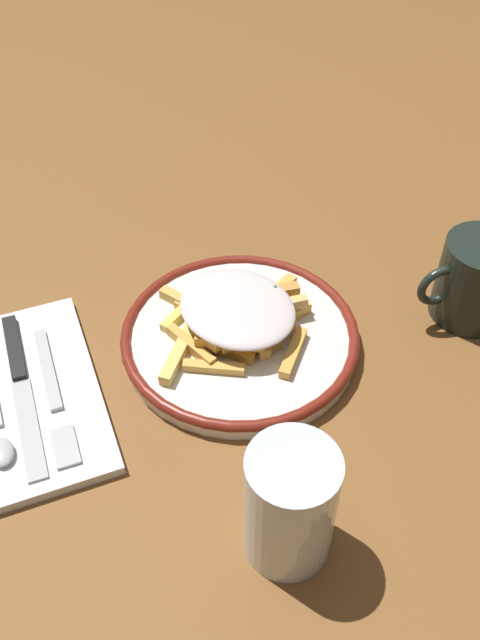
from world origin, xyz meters
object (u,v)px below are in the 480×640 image
(plate, at_px, (240,337))
(knife, at_px, (20,377))
(fries_heap, at_px, (237,314))
(water_glass, at_px, (290,505))
(coffee_mug, at_px, (475,280))
(napkin, at_px, (24,397))
(fork, at_px, (53,394))

(plate, xyz_separation_m, knife, (0.23, -0.01, 0.00))
(fries_heap, distance_m, water_glass, 0.24)
(coffee_mug, bearing_deg, plate, -7.01)
(napkin, bearing_deg, coffee_mug, 176.98)
(fries_heap, bearing_deg, napkin, 3.59)
(knife, bearing_deg, fries_heap, 178.78)
(fork, bearing_deg, plate, -174.73)
(plate, bearing_deg, coffee_mug, 172.99)
(knife, xyz_separation_m, coffee_mug, (-0.48, 0.04, 0.03))
(fork, bearing_deg, knife, -46.74)
(fries_heap, xyz_separation_m, napkin, (0.22, 0.01, -0.03))
(knife, distance_m, coffee_mug, 0.48)
(plate, relative_size, fries_heap, 1.40)
(fries_heap, distance_m, coffee_mug, 0.26)
(knife, bearing_deg, coffee_mug, 174.74)
(napkin, distance_m, fork, 0.03)
(napkin, bearing_deg, fork, 156.83)
(water_glass, relative_size, coffee_mug, 1.02)
(plate, xyz_separation_m, coffee_mug, (-0.25, 0.03, 0.04))
(fries_heap, xyz_separation_m, fork, (0.20, 0.03, -0.02))
(fork, bearing_deg, water_glass, 128.43)
(knife, bearing_deg, water_glass, 129.11)
(fries_heap, height_order, napkin, fries_heap)
(fork, xyz_separation_m, knife, (0.03, -0.03, 0.00))
(plate, distance_m, coffee_mug, 0.26)
(fries_heap, xyz_separation_m, knife, (0.23, -0.00, -0.02))
(plate, xyz_separation_m, water_glass, (0.03, 0.22, 0.05))
(water_glass, bearing_deg, knife, -50.89)
(napkin, relative_size, coffee_mug, 2.08)
(knife, xyz_separation_m, water_glass, (-0.19, 0.24, 0.04))
(napkin, xyz_separation_m, coffee_mug, (-0.48, 0.03, 0.04))
(fries_heap, distance_m, knife, 0.23)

